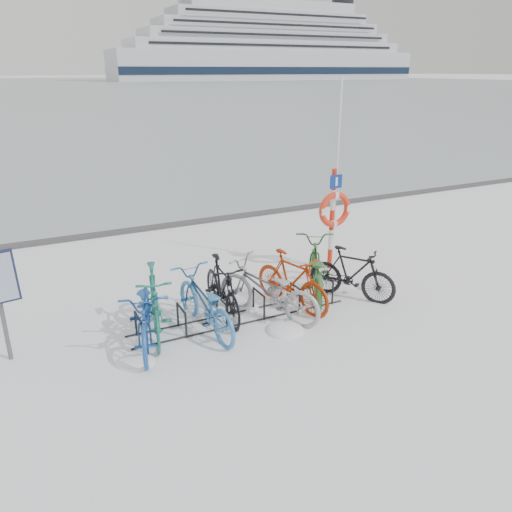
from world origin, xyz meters
The scene contains 15 objects.
ground centered at (0.00, 0.00, 0.00)m, with size 900.00×900.00×0.00m, color white.
ice_sheet centered at (0.00, 155.00, 0.01)m, with size 400.00×298.00×0.02m, color #A5B4BA.
quay_edge centered at (0.00, 5.90, 0.05)m, with size 400.00×0.25×0.10m, color #3F3F42.
bike_rack centered at (0.00, 0.00, 0.18)m, with size 4.00×0.48×0.46m.
lifebuoy_station centered at (2.80, 1.29, 1.35)m, with size 0.77×0.22×4.02m.
cruise_ferry centered at (102.46, 196.86, 12.03)m, with size 134.45×25.37×44.18m.
bike_0 centered at (-1.68, -0.07, 0.54)m, with size 0.72×2.06×1.08m, color #1C4DA1.
bike_1 centered at (-1.47, 0.19, 0.58)m, with size 0.55×1.94×1.17m, color #1F7161.
bike_2 centered at (-0.70, -0.08, 0.52)m, with size 0.69×1.99×1.05m, color teal.
bike_3 centered at (-0.22, 0.29, 0.55)m, with size 0.51×1.82×1.09m, color black.
bike_4 centered at (0.47, -0.13, 0.54)m, with size 0.72×2.07×1.08m, color #9B9EA3.
bike_5 centered at (1.07, 0.05, 0.54)m, with size 0.51×1.80×1.08m, color #A52B07.
bike_6 centered at (1.72, 0.27, 0.57)m, with size 0.75×2.16×1.13m, color #336E30.
bike_7 centered at (2.30, -0.11, 0.52)m, with size 0.49×1.73×1.04m, color black.
snow_drifts centered at (0.22, -0.25, 0.00)m, with size 5.43×1.81×0.23m.
Camera 1 is at (-3.24, -7.23, 4.15)m, focal length 35.00 mm.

